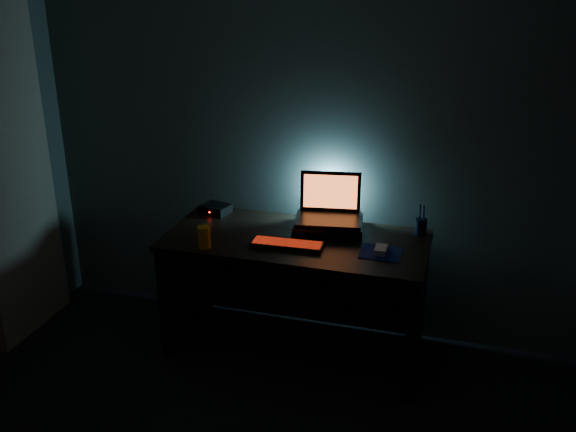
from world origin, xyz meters
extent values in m
cube|color=#4A544F|center=(0.00, 2.00, 1.25)|extent=(3.50, 0.00, 2.50)
cube|color=black|center=(0.00, 1.62, 0.73)|extent=(1.50, 0.70, 0.04)
cube|color=black|center=(-0.71, 1.62, 0.35)|extent=(0.06, 0.64, 0.71)
cube|color=black|center=(0.71, 1.62, 0.35)|extent=(0.06, 0.64, 0.71)
cube|color=black|center=(0.00, 1.95, 0.35)|extent=(1.38, 0.02, 0.65)
cube|color=beige|center=(-1.71, 1.42, 1.15)|extent=(0.06, 0.65, 2.30)
cube|color=black|center=(0.15, 1.78, 0.78)|extent=(0.44, 0.36, 0.06)
cube|color=black|center=(0.15, 1.78, 0.82)|extent=(0.42, 0.32, 0.02)
cube|color=black|center=(0.13, 1.91, 0.95)|extent=(0.36, 0.10, 0.24)
cube|color=#FF591A|center=(0.13, 1.90, 0.95)|extent=(0.32, 0.08, 0.20)
cube|color=black|center=(-0.02, 1.49, 0.76)|extent=(0.41, 0.15, 0.02)
cube|color=red|center=(-0.02, 1.49, 0.77)|extent=(0.39, 0.13, 0.00)
cube|color=#0C1654|center=(0.50, 1.55, 0.75)|extent=(0.22, 0.20, 0.00)
cube|color=gray|center=(0.50, 1.55, 0.77)|extent=(0.06, 0.11, 0.03)
cylinder|color=black|center=(0.68, 1.87, 0.80)|extent=(0.08, 0.08, 0.10)
cylinder|color=orange|center=(-0.45, 1.35, 0.81)|extent=(0.09, 0.09, 0.12)
cube|color=black|center=(-0.59, 1.86, 0.78)|extent=(0.19, 0.17, 0.06)
sphere|color=#FF0C07|center=(-0.61, 1.79, 0.78)|extent=(0.01, 0.01, 0.01)
camera|label=1|loc=(0.90, -1.63, 2.22)|focal=40.00mm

